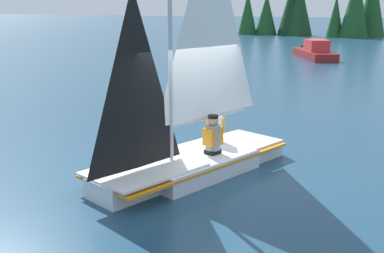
{
  "coord_description": "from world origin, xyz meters",
  "views": [
    {
      "loc": [
        -3.78,
        8.37,
        3.29
      ],
      "look_at": [
        0.0,
        0.0,
        0.97
      ],
      "focal_mm": 45.0,
      "sensor_mm": 36.0,
      "label": 1
    }
  ],
  "objects_px": {
    "motorboat_distant": "(315,52)",
    "sailor_helm": "(213,141)",
    "sailor_crew": "(215,131)",
    "sailboat_main": "(192,139)"
  },
  "relations": [
    {
      "from": "sailor_crew",
      "to": "motorboat_distant",
      "type": "distance_m",
      "value": 21.64
    },
    {
      "from": "sailor_helm",
      "to": "sailor_crew",
      "type": "xyz_separation_m",
      "value": [
        0.27,
        -0.82,
        -0.01
      ]
    },
    {
      "from": "sailboat_main",
      "to": "sailor_helm",
      "type": "xyz_separation_m",
      "value": [
        -0.33,
        -0.29,
        -0.08
      ]
    },
    {
      "from": "motorboat_distant",
      "to": "sailor_helm",
      "type": "bearing_deg",
      "value": -22.69
    },
    {
      "from": "sailor_crew",
      "to": "motorboat_distant",
      "type": "bearing_deg",
      "value": -155.07
    },
    {
      "from": "sailor_crew",
      "to": "sailboat_main",
      "type": "bearing_deg",
      "value": 17.32
    },
    {
      "from": "sailor_helm",
      "to": "sailboat_main",
      "type": "bearing_deg",
      "value": -28.41
    },
    {
      "from": "sailboat_main",
      "to": "motorboat_distant",
      "type": "distance_m",
      "value": 22.73
    },
    {
      "from": "sailboat_main",
      "to": "motorboat_distant",
      "type": "relative_size",
      "value": 1.02
    },
    {
      "from": "sailboat_main",
      "to": "sailor_helm",
      "type": "height_order",
      "value": "sailboat_main"
    }
  ]
}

